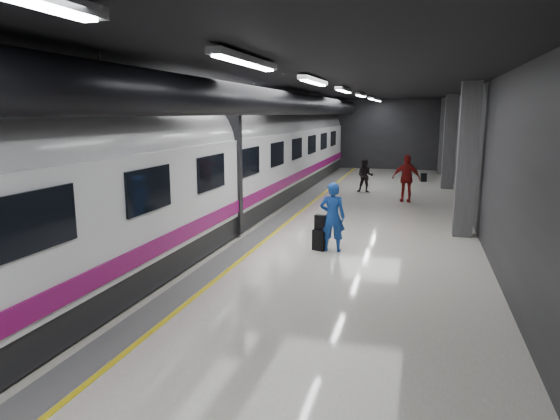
% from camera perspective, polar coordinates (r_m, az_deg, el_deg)
% --- Properties ---
extents(ground, '(40.00, 40.00, 0.00)m').
position_cam_1_polar(ground, '(14.33, 2.15, -3.57)').
color(ground, silver).
rests_on(ground, ground).
extents(platform_hall, '(10.02, 40.02, 4.51)m').
position_cam_1_polar(platform_hall, '(14.87, 2.04, 10.74)').
color(platform_hall, black).
rests_on(platform_hall, ground).
extents(train, '(3.05, 38.00, 4.05)m').
position_cam_1_polar(train, '(15.04, -9.95, 4.98)').
color(train, black).
rests_on(train, ground).
extents(traveler_main, '(0.70, 0.48, 1.84)m').
position_cam_1_polar(traveler_main, '(13.18, 6.01, -0.80)').
color(traveler_main, '#1654AC').
rests_on(traveler_main, ground).
extents(suitcase_main, '(0.39, 0.32, 0.56)m').
position_cam_1_polar(suitcase_main, '(13.36, 4.52, -3.44)').
color(suitcase_main, black).
rests_on(suitcase_main, ground).
extents(shoulder_bag, '(0.32, 0.21, 0.40)m').
position_cam_1_polar(shoulder_bag, '(13.28, 4.64, -1.42)').
color(shoulder_bag, black).
rests_on(shoulder_bag, suitcase_main).
extents(traveler_far_a, '(0.75, 0.59, 1.54)m').
position_cam_1_polar(traveler_far_a, '(23.39, 9.72, 3.87)').
color(traveler_far_a, black).
rests_on(traveler_far_a, ground).
extents(traveler_far_b, '(1.18, 0.61, 1.93)m').
position_cam_1_polar(traveler_far_b, '(21.30, 14.21, 3.54)').
color(traveler_far_b, maroon).
rests_on(traveler_far_b, ground).
extents(suitcase_far, '(0.34, 0.26, 0.45)m').
position_cam_1_polar(suitcase_far, '(27.89, 16.09, 3.60)').
color(suitcase_far, black).
rests_on(suitcase_far, ground).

